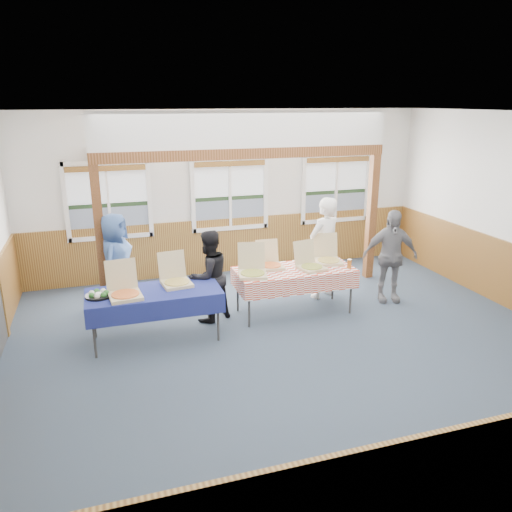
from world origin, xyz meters
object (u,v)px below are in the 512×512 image
Objects in this scene: woman_white at (324,248)px; person_grey at (390,256)px; table_left at (154,294)px; woman_black at (209,276)px; man_blue at (117,262)px; table_right at (294,272)px.

person_grey is (1.01, -0.50, -0.09)m from woman_white.
woman_black is at bearing 28.87° from table_left.
table_left is 1.00m from woman_black.
man_blue is 1.01× the size of person_grey.
man_blue is (-3.47, 0.57, -0.08)m from woman_white.
table_right is (2.28, 0.30, 0.00)m from table_left.
table_left and table_right have the same top height.
table_left is 3.13m from woman_white.
person_grey is at bearing 152.12° from woman_black.
man_blue is at bearing 110.92° from table_left.
man_blue is at bearing -60.04° from woman_black.
person_grey reaches higher than table_right.
table_right is 1.20× the size of person_grey.
woman_black is at bearing -168.09° from person_grey.
table_left is at bearing 0.71° from woman_black.
table_right is 1.33× the size of woman_black.
man_blue is 4.61m from person_grey.
woman_white is (0.75, 0.50, 0.19)m from table_right.
woman_black reaches higher than table_left.
table_left is at bearing -6.33° from woman_white.
table_right is 1.76m from person_grey.
woman_black is at bearing -101.89° from man_blue.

